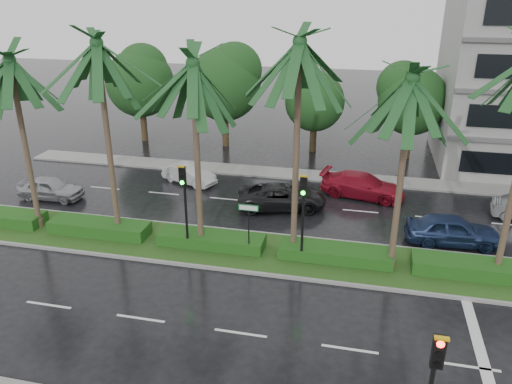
% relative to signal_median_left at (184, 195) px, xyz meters
% --- Properties ---
extents(ground, '(120.00, 120.00, 0.00)m').
position_rel_signal_median_left_xyz_m(ground, '(4.00, -0.30, -3.00)').
color(ground, black).
rests_on(ground, ground).
extents(far_sidewalk, '(40.00, 2.00, 0.12)m').
position_rel_signal_median_left_xyz_m(far_sidewalk, '(4.00, 11.70, -2.94)').
color(far_sidewalk, gray).
rests_on(far_sidewalk, ground).
extents(median, '(36.00, 4.00, 0.15)m').
position_rel_signal_median_left_xyz_m(median, '(4.00, 0.70, -2.92)').
color(median, gray).
rests_on(median, ground).
extents(hedge, '(35.20, 1.40, 0.60)m').
position_rel_signal_median_left_xyz_m(hedge, '(4.00, 0.70, -2.55)').
color(hedge, '#154A15').
rests_on(hedge, median).
extents(lane_markings, '(34.00, 13.06, 0.01)m').
position_rel_signal_median_left_xyz_m(lane_markings, '(7.04, -0.73, -2.99)').
color(lane_markings, silver).
rests_on(lane_markings, ground).
extents(palm_row, '(26.30, 4.20, 10.50)m').
position_rel_signal_median_left_xyz_m(palm_row, '(2.75, 0.72, 5.57)').
color(palm_row, '#493A2A').
rests_on(palm_row, median).
extents(signal_median_left, '(0.34, 0.42, 4.36)m').
position_rel_signal_median_left_xyz_m(signal_median_left, '(0.00, 0.00, 0.00)').
color(signal_median_left, black).
rests_on(signal_median_left, median).
extents(signal_median_right, '(0.34, 0.42, 4.36)m').
position_rel_signal_median_left_xyz_m(signal_median_right, '(5.50, 0.00, 0.00)').
color(signal_median_right, black).
rests_on(signal_median_right, median).
extents(street_sign, '(0.95, 0.09, 2.60)m').
position_rel_signal_median_left_xyz_m(street_sign, '(3.00, 0.18, -0.87)').
color(street_sign, black).
rests_on(street_sign, median).
extents(bg_trees, '(33.00, 5.59, 8.08)m').
position_rel_signal_median_left_xyz_m(bg_trees, '(2.02, 17.29, 1.75)').
color(bg_trees, '#342617').
rests_on(bg_trees, ground).
extents(car_silver, '(1.61, 3.94, 1.34)m').
position_rel_signal_median_left_xyz_m(car_silver, '(-10.29, 4.47, -2.33)').
color(car_silver, '#A1A3A8').
rests_on(car_silver, ground).
extents(car_white, '(2.53, 3.93, 1.22)m').
position_rel_signal_median_left_xyz_m(car_white, '(-3.04, 8.73, -2.39)').
color(car_white, '#B7B7B7').
rests_on(car_white, ground).
extents(car_darkgrey, '(3.42, 5.46, 1.41)m').
position_rel_signal_median_left_xyz_m(car_darkgrey, '(3.50, 6.18, -2.29)').
color(car_darkgrey, black).
rests_on(car_darkgrey, ground).
extents(car_red, '(3.00, 5.33, 1.46)m').
position_rel_signal_median_left_xyz_m(car_red, '(8.00, 8.92, -2.27)').
color(car_red, maroon).
rests_on(car_red, ground).
extents(car_blue, '(2.07, 4.58, 1.53)m').
position_rel_signal_median_left_xyz_m(car_blue, '(12.50, 3.75, -2.24)').
color(car_blue, navy).
rests_on(car_blue, ground).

